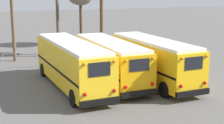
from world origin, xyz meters
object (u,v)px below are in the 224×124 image
object	(u,v)px
school_bus_0	(71,63)
utility_pole	(58,15)
school_bus_1	(110,60)
school_bus_2	(153,59)

from	to	relation	value
school_bus_0	utility_pole	distance (m)	11.39
school_bus_0	utility_pole	bearing A→B (deg)	81.67
utility_pole	school_bus_0	bearing A→B (deg)	-98.33
school_bus_1	school_bus_2	distance (m)	3.10
school_bus_2	school_bus_0	bearing A→B (deg)	170.53
school_bus_1	school_bus_2	xyz separation A→B (m)	(2.88, -1.16, 0.06)
school_bus_1	utility_pole	xyz separation A→B (m)	(-1.26, 10.83, 2.43)
school_bus_1	utility_pole	size ratio (longest dim) A/B	1.21
school_bus_1	school_bus_2	bearing A→B (deg)	-21.97
school_bus_0	utility_pole	world-z (taller)	utility_pole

